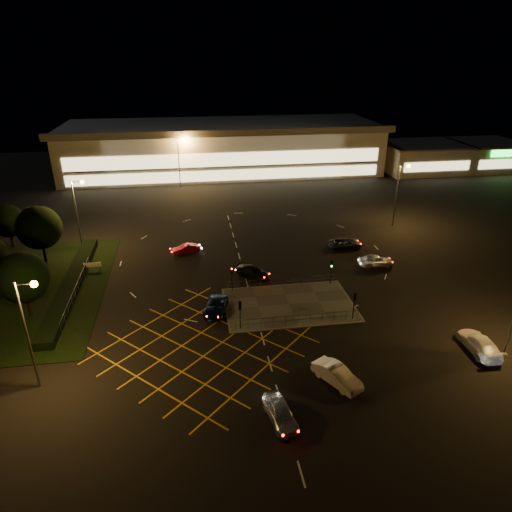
{
  "coord_description": "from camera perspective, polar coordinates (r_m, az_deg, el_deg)",
  "views": [
    {
      "loc": [
        -8.35,
        -45.24,
        26.3
      ],
      "look_at": [
        -0.34,
        7.34,
        2.0
      ],
      "focal_mm": 32.0,
      "sensor_mm": 36.0,
      "label": 1
    }
  ],
  "objects": [
    {
      "name": "retail_unit_a",
      "position": [
        115.46,
        20.06,
        11.57
      ],
      "size": [
        18.8,
        14.8,
        6.35
      ],
      "color": "beige",
      "rests_on": "ground"
    },
    {
      "name": "streetlight_far_right",
      "position": [
        104.71,
        13.61,
        13.02
      ],
      "size": [
        1.78,
        0.56,
        10.03
      ],
      "color": "slate",
      "rests_on": "ground"
    },
    {
      "name": "car_left_blue",
      "position": [
        50.09,
        -5.04,
        -6.34
      ],
      "size": [
        3.29,
        5.16,
        1.33
      ],
      "primitive_type": "imported",
      "rotation": [
        0.0,
        0.0,
        6.04
      ],
      "color": "#0D204E",
      "rests_on": "ground"
    },
    {
      "name": "signal_ne",
      "position": [
        55.42,
        9.4,
        -1.39
      ],
      "size": [
        0.28,
        0.3,
        3.15
      ],
      "color": "black",
      "rests_on": "pedestrian_island"
    },
    {
      "name": "pedestrian_island",
      "position": [
        51.63,
        4.16,
        -6.07
      ],
      "size": [
        14.0,
        9.0,
        0.12
      ],
      "primitive_type": "cube",
      "color": "#4C4944",
      "rests_on": "ground"
    },
    {
      "name": "tree_d",
      "position": [
        73.56,
        -28.64,
        3.85
      ],
      "size": [
        4.68,
        4.68,
        6.37
      ],
      "color": "black",
      "rests_on": "ground"
    },
    {
      "name": "signal_sw",
      "position": [
        46.17,
        -2.01,
        -6.68
      ],
      "size": [
        0.28,
        0.3,
        3.15
      ],
      "rotation": [
        0.0,
        0.0,
        3.14
      ],
      "color": "black",
      "rests_on": "pedestrian_island"
    },
    {
      "name": "car_approach_white",
      "position": [
        48.81,
        26.14,
        -9.81
      ],
      "size": [
        2.44,
        5.55,
        1.59
      ],
      "primitive_type": "imported",
      "rotation": [
        0.0,
        0.0,
        3.1
      ],
      "color": "silver",
      "rests_on": "ground"
    },
    {
      "name": "ground",
      "position": [
        52.99,
        1.57,
        -5.21
      ],
      "size": [
        180.0,
        180.0,
        0.0
      ],
      "primitive_type": "plane",
      "color": "black",
      "rests_on": "ground"
    },
    {
      "name": "car_queue_white",
      "position": [
        40.96,
        10.08,
        -14.44
      ],
      "size": [
        3.79,
        4.93,
        1.56
      ],
      "primitive_type": "imported",
      "rotation": [
        0.0,
        0.0,
        0.52
      ],
      "color": "white",
      "rests_on": "ground"
    },
    {
      "name": "supermarket",
      "position": [
        109.55,
        -4.24,
        13.44
      ],
      "size": [
        72.0,
        26.5,
        10.5
      ],
      "color": "beige",
      "rests_on": "ground"
    },
    {
      "name": "car_far_dkgrey",
      "position": [
        57.38,
        -0.43,
        -1.98
      ],
      "size": [
        4.66,
        4.41,
        1.33
      ],
      "primitive_type": "imported",
      "rotation": [
        0.0,
        0.0,
        0.85
      ],
      "color": "black",
      "rests_on": "ground"
    },
    {
      "name": "car_right_silver",
      "position": [
        62.22,
        14.71,
        -0.53
      ],
      "size": [
        4.63,
        2.15,
        1.54
      ],
      "primitive_type": "imported",
      "rotation": [
        0.0,
        0.0,
        1.49
      ],
      "color": "#B8BAC0",
      "rests_on": "ground"
    },
    {
      "name": "tree_e",
      "position": [
        53.17,
        -27.17,
        -2.39
      ],
      "size": [
        5.4,
        5.4,
        7.35
      ],
      "color": "black",
      "rests_on": "ground"
    },
    {
      "name": "streetlight_nw",
      "position": [
        67.98,
        -21.3,
        5.98
      ],
      "size": [
        1.78,
        0.56,
        10.03
      ],
      "color": "slate",
      "rests_on": "ground"
    },
    {
      "name": "car_circ_red",
      "position": [
        64.82,
        -8.77,
        0.91
      ],
      "size": [
        3.95,
        2.07,
        1.24
      ],
      "primitive_type": "imported",
      "rotation": [
        0.0,
        0.0,
        4.92
      ],
      "color": "maroon",
      "rests_on": "ground"
    },
    {
      "name": "streetlight_ne",
      "position": [
        75.64,
        17.57,
        8.29
      ],
      "size": [
        1.78,
        0.56,
        10.03
      ],
      "color": "slate",
      "rests_on": "ground"
    },
    {
      "name": "streetlight_far_left",
      "position": [
        95.32,
        -9.42,
        12.28
      ],
      "size": [
        1.78,
        0.56,
        10.03
      ],
      "color": "slate",
      "rests_on": "ground"
    },
    {
      "name": "grass_verge",
      "position": [
        60.84,
        -26.56,
        -3.83
      ],
      "size": [
        18.0,
        30.0,
        0.08
      ],
      "primitive_type": "cube",
      "color": "black",
      "rests_on": "ground"
    },
    {
      "name": "retail_unit_b",
      "position": [
        123.78,
        26.74,
        11.25
      ],
      "size": [
        14.8,
        14.8,
        6.35
      ],
      "color": "beige",
      "rests_on": "ground"
    },
    {
      "name": "signal_se",
      "position": [
        48.79,
        12.19,
        -5.44
      ],
      "size": [
        0.28,
        0.3,
        3.15
      ],
      "rotation": [
        0.0,
        0.0,
        3.14
      ],
      "color": "black",
      "rests_on": "pedestrian_island"
    },
    {
      "name": "tree_c",
      "position": [
        65.97,
        -25.49,
        3.21
      ],
      "size": [
        5.76,
        5.76,
        7.84
      ],
      "color": "black",
      "rests_on": "ground"
    },
    {
      "name": "signal_nw",
      "position": [
        53.13,
        -3.04,
        -2.26
      ],
      "size": [
        0.28,
        0.3,
        3.15
      ],
      "color": "black",
      "rests_on": "pedestrian_island"
    },
    {
      "name": "hedge",
      "position": [
        59.21,
        -22.05,
        -3.23
      ],
      "size": [
        2.0,
        26.0,
        1.0
      ],
      "primitive_type": "cube",
      "color": "black",
      "rests_on": "ground"
    },
    {
      "name": "car_near_silver",
      "position": [
        37.11,
        3.06,
        -18.98
      ],
      "size": [
        2.52,
        4.7,
        1.52
      ],
      "primitive_type": "imported",
      "rotation": [
        0.0,
        0.0,
        0.17
      ],
      "color": "silver",
      "rests_on": "ground"
    },
    {
      "name": "car_east_grey",
      "position": [
        66.93,
        11.12,
        1.55
      ],
      "size": [
        4.92,
        2.41,
        1.35
      ],
      "primitive_type": "imported",
      "rotation": [
        0.0,
        0.0,
        1.61
      ],
      "color": "black",
      "rests_on": "ground"
    },
    {
      "name": "streetlight_sw",
      "position": [
        40.86,
        -26.47,
        -7.2
      ],
      "size": [
        1.78,
        0.56,
        10.03
      ],
      "color": "slate",
      "rests_on": "ground"
    }
  ]
}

